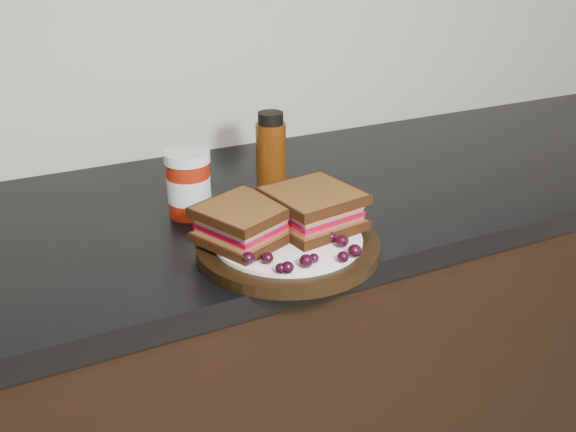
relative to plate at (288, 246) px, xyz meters
name	(u,v)px	position (x,y,z in m)	size (l,w,h in m)	color
countertop	(134,233)	(-0.19, 0.21, -0.03)	(3.98, 0.60, 0.04)	black
plate	(288,246)	(0.00, 0.00, 0.00)	(0.28, 0.28, 0.02)	black
sandwich_left	(244,223)	(-0.06, 0.02, 0.04)	(0.12, 0.12, 0.05)	brown
sandwich_right	(313,209)	(0.05, 0.02, 0.04)	(0.13, 0.13, 0.06)	brown
grape_0	(248,258)	(-0.09, -0.05, 0.02)	(0.02, 0.02, 0.02)	black
grape_1	(267,258)	(-0.06, -0.06, 0.02)	(0.02, 0.02, 0.02)	black
grape_2	(281,268)	(-0.06, -0.09, 0.02)	(0.02, 0.02, 0.01)	black
grape_3	(288,267)	(-0.05, -0.10, 0.02)	(0.02, 0.02, 0.02)	black
grape_4	(306,261)	(-0.02, -0.09, 0.02)	(0.02, 0.02, 0.02)	black
grape_5	(314,258)	(0.00, -0.09, 0.02)	(0.01, 0.01, 0.01)	black
grape_6	(343,257)	(0.04, -0.10, 0.02)	(0.02, 0.02, 0.02)	black
grape_7	(355,251)	(0.06, -0.10, 0.02)	(0.02, 0.02, 0.02)	black
grape_8	(342,241)	(0.06, -0.06, 0.02)	(0.02, 0.02, 0.02)	black
grape_9	(331,237)	(0.05, -0.04, 0.02)	(0.02, 0.02, 0.02)	black
grape_10	(341,225)	(0.08, -0.01, 0.02)	(0.02, 0.02, 0.02)	black
grape_11	(325,220)	(0.07, 0.01, 0.02)	(0.02, 0.02, 0.02)	black
grape_12	(318,218)	(0.07, 0.03, 0.02)	(0.02, 0.02, 0.02)	black
grape_13	(306,209)	(0.07, 0.07, 0.02)	(0.02, 0.02, 0.01)	black
grape_14	(242,225)	(-0.05, 0.05, 0.02)	(0.02, 0.02, 0.02)	black
grape_15	(253,233)	(-0.05, 0.02, 0.02)	(0.02, 0.02, 0.02)	black
grape_16	(238,241)	(-0.08, 0.01, 0.02)	(0.02, 0.02, 0.01)	black
grape_17	(251,247)	(-0.07, -0.02, 0.02)	(0.02, 0.02, 0.02)	black
grape_18	(235,229)	(-0.07, 0.04, 0.02)	(0.02, 0.02, 0.02)	black
grape_19	(233,230)	(-0.07, 0.04, 0.02)	(0.02, 0.02, 0.02)	black
grape_20	(249,244)	(-0.07, -0.01, 0.02)	(0.02, 0.02, 0.02)	black
condiment_jar	(189,184)	(-0.09, 0.20, 0.05)	(0.08, 0.08, 0.11)	maroon
oil_bottle	(271,153)	(0.08, 0.23, 0.07)	(0.05, 0.05, 0.15)	#4F2307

